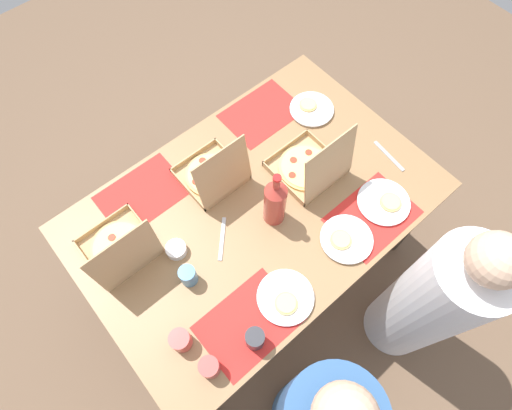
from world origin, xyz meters
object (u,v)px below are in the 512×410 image
(plate_far_right, at_px, (311,109))
(cup_dark, at_px, (188,276))
(soda_bottle, at_px, (275,202))
(plate_far_left, at_px, (384,202))
(plate_near_left, at_px, (346,239))
(plate_near_right, at_px, (285,298))
(cup_red, at_px, (181,340))
(pizza_box_edge_far, at_px, (121,249))
(condiment_bowl, at_px, (176,249))
(cup_clear_left, at_px, (255,339))
(diner_left_seat, at_px, (429,302))
(pizza_box_corner_left, at_px, (310,167))
(cup_spare, at_px, (210,367))
(pizza_box_center, at_px, (213,174))

(plate_far_right, bearing_deg, cup_dark, 17.44)
(soda_bottle, bearing_deg, plate_far_left, 146.81)
(plate_near_left, distance_m, plate_far_left, 0.25)
(plate_near_right, height_order, cup_red, cup_red)
(pizza_box_edge_far, height_order, plate_near_right, pizza_box_edge_far)
(plate_near_left, height_order, plate_far_left, same)
(condiment_bowl, bearing_deg, cup_clear_left, 91.74)
(plate_far_left, xyz_separation_m, diner_left_seat, (0.08, 0.42, -0.24))
(plate_near_right, bearing_deg, plate_far_right, -139.96)
(pizza_box_edge_far, xyz_separation_m, diner_left_seat, (-0.89, 0.95, -0.27))
(plate_far_left, bearing_deg, plate_near_left, 2.85)
(plate_near_left, relative_size, cup_dark, 2.33)
(soda_bottle, height_order, cup_clear_left, soda_bottle)
(plate_near_right, bearing_deg, pizza_box_corner_left, -142.94)
(cup_red, bearing_deg, cup_spare, 99.64)
(soda_bottle, relative_size, cup_red, 3.67)
(pizza_box_center, distance_m, diner_left_seat, 1.10)
(pizza_box_edge_far, relative_size, cup_dark, 3.19)
(pizza_box_corner_left, distance_m, soda_bottle, 0.28)
(soda_bottle, distance_m, cup_dark, 0.44)
(pizza_box_corner_left, relative_size, cup_red, 3.50)
(soda_bottle, xyz_separation_m, cup_red, (0.59, 0.17, -0.09))
(cup_dark, height_order, condiment_bowl, cup_dark)
(cup_dark, distance_m, cup_spare, 0.34)
(pizza_box_edge_far, xyz_separation_m, condiment_bowl, (-0.17, 0.13, -0.03))
(cup_dark, bearing_deg, cup_red, 47.14)
(pizza_box_center, bearing_deg, pizza_box_corner_left, 144.25)
(pizza_box_center, height_order, condiment_bowl, pizza_box_center)
(cup_dark, distance_m, cup_red, 0.24)
(cup_spare, xyz_separation_m, diner_left_seat, (-0.89, 0.38, -0.27))
(cup_dark, xyz_separation_m, condiment_bowl, (-0.03, -0.13, -0.03))
(pizza_box_corner_left, relative_size, diner_left_seat, 0.26)
(condiment_bowl, bearing_deg, pizza_box_corner_left, 173.11)
(pizza_box_center, relative_size, plate_near_right, 1.31)
(cup_spare, bearing_deg, plate_near_left, -177.54)
(soda_bottle, bearing_deg, cup_clear_left, 40.72)
(pizza_box_edge_far, height_order, plate_far_left, pizza_box_edge_far)
(plate_far_right, height_order, cup_clear_left, cup_clear_left)
(cup_clear_left, relative_size, cup_red, 1.14)
(plate_far_right, bearing_deg, pizza_box_center, 0.14)
(cup_dark, xyz_separation_m, cup_red, (0.16, 0.17, -0.00))
(pizza_box_edge_far, xyz_separation_m, plate_near_right, (-0.37, 0.56, -0.04))
(plate_near_right, height_order, plate_far_left, same)
(soda_bottle, bearing_deg, plate_far_right, -149.16)
(condiment_bowl, bearing_deg, soda_bottle, 161.28)
(pizza_box_edge_far, height_order, condiment_bowl, pizza_box_edge_far)
(cup_clear_left, bearing_deg, cup_dark, -82.69)
(cup_clear_left, bearing_deg, plate_near_left, -173.52)
(cup_spare, xyz_separation_m, cup_red, (0.02, -0.14, -0.00))
(plate_near_left, xyz_separation_m, cup_dark, (0.58, -0.28, 0.04))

